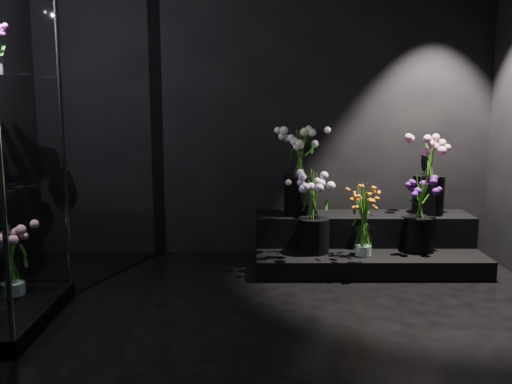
{
  "coord_description": "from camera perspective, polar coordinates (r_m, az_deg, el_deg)",
  "views": [
    {
      "loc": [
        -0.08,
        -3.05,
        1.4
      ],
      "look_at": [
        -0.07,
        1.2,
        0.69
      ],
      "focal_mm": 40.0,
      "sensor_mm": 36.0,
      "label": 1
    }
  ],
  "objects": [
    {
      "name": "wall_front",
      "position": [
        1.06,
        4.39,
        9.57
      ],
      "size": [
        4.0,
        0.0,
        4.0
      ],
      "primitive_type": "plane",
      "rotation": [
        -1.57,
        0.0,
        0.0
      ],
      "color": "black",
      "rests_on": "floor"
    },
    {
      "name": "bouquet_cream_roses",
      "position": [
        4.82,
        4.43,
        2.63
      ],
      "size": [
        0.46,
        0.46,
        0.74
      ],
      "rotation": [
        0.0,
        0.0,
        -0.28
      ],
      "color": "black",
      "rests_on": "display_riser"
    },
    {
      "name": "display_riser",
      "position": [
        4.94,
        10.82,
        -5.15
      ],
      "size": [
        1.84,
        0.82,
        0.41
      ],
      "color": "black",
      "rests_on": "floor"
    },
    {
      "name": "floor",
      "position": [
        3.36,
        1.3,
        -15.15
      ],
      "size": [
        4.0,
        4.0,
        0.0
      ],
      "primitive_type": "plane",
      "color": "black",
      "rests_on": "ground"
    },
    {
      "name": "wall_back",
      "position": [
        5.06,
        0.78,
        9.45
      ],
      "size": [
        4.0,
        0.0,
        4.0
      ],
      "primitive_type": "plane",
      "rotation": [
        1.57,
        0.0,
        0.0
      ],
      "color": "black",
      "rests_on": "floor"
    },
    {
      "name": "bouquet_lilac",
      "position": [
        4.6,
        5.82,
        -1.38
      ],
      "size": [
        0.39,
        0.39,
        0.69
      ],
      "rotation": [
        0.0,
        0.0,
        -0.08
      ],
      "color": "black",
      "rests_on": "display_riser"
    },
    {
      "name": "bouquet_pink_roses",
      "position": [
        5.08,
        16.95,
        2.11
      ],
      "size": [
        0.48,
        0.48,
        0.67
      ],
      "rotation": [
        0.0,
        0.0,
        0.39
      ],
      "color": "black",
      "rests_on": "display_riser"
    },
    {
      "name": "bouquet_purple",
      "position": [
        4.81,
        16.1,
        -1.86
      ],
      "size": [
        0.36,
        0.36,
        0.62
      ],
      "rotation": [
        0.0,
        0.0,
        0.21
      ],
      "color": "black",
      "rests_on": "display_riser"
    },
    {
      "name": "bouquet_case_base_pink",
      "position": [
        4.1,
        -23.29,
        -6.0
      ],
      "size": [
        0.38,
        0.38,
        0.5
      ],
      "rotation": [
        0.0,
        0.0,
        -0.18
      ],
      "color": "white",
      "rests_on": "display_case"
    },
    {
      "name": "bouquet_orange_bells",
      "position": [
        4.58,
        10.75,
        -2.71
      ],
      "size": [
        0.32,
        0.32,
        0.57
      ],
      "rotation": [
        0.0,
        0.0,
        -0.24
      ],
      "color": "white",
      "rests_on": "display_riser"
    }
  ]
}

